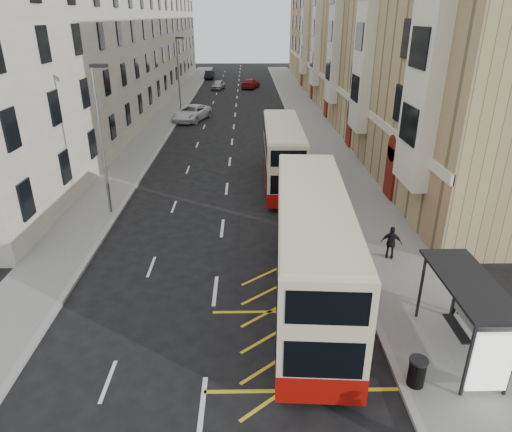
{
  "coord_description": "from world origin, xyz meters",
  "views": [
    {
      "loc": [
        1.36,
        -11.9,
        10.37
      ],
      "look_at": [
        1.73,
        6.65,
        2.17
      ],
      "focal_mm": 32.0,
      "sensor_mm": 36.0,
      "label": 1
    }
  ],
  "objects_px": {
    "bus_shelter": "(476,308)",
    "pedestrian_far": "(391,243)",
    "double_decker_rear": "(283,154)",
    "car_dark": "(209,75)",
    "street_lamp_near": "(101,133)",
    "double_decker_front": "(311,250)",
    "pedestrian_mid": "(466,295)",
    "white_van": "(191,113)",
    "car_red": "(250,83)",
    "street_lamp_far": "(179,70)",
    "litter_bin": "(417,372)",
    "car_silver": "(218,85)"
  },
  "relations": [
    {
      "from": "double_decker_rear",
      "to": "litter_bin",
      "type": "relative_size",
      "value": 10.78
    },
    {
      "from": "pedestrian_mid",
      "to": "pedestrian_far",
      "type": "xyz_separation_m",
      "value": [
        -1.38,
        4.46,
        -0.14
      ]
    },
    {
      "from": "pedestrian_mid",
      "to": "car_red",
      "type": "xyz_separation_m",
      "value": [
        -7.31,
        58.47,
        -0.36
      ]
    },
    {
      "from": "double_decker_front",
      "to": "litter_bin",
      "type": "xyz_separation_m",
      "value": [
        2.63,
        -4.64,
        -1.63
      ]
    },
    {
      "from": "bus_shelter",
      "to": "litter_bin",
      "type": "height_order",
      "value": "bus_shelter"
    },
    {
      "from": "car_silver",
      "to": "car_dark",
      "type": "bearing_deg",
      "value": 109.39
    },
    {
      "from": "double_decker_front",
      "to": "pedestrian_far",
      "type": "bearing_deg",
      "value": 41.38
    },
    {
      "from": "double_decker_rear",
      "to": "car_red",
      "type": "bearing_deg",
      "value": 93.2
    },
    {
      "from": "double_decker_rear",
      "to": "white_van",
      "type": "distance_m",
      "value": 21.79
    },
    {
      "from": "street_lamp_near",
      "to": "car_red",
      "type": "bearing_deg",
      "value": 80.3
    },
    {
      "from": "pedestrian_far",
      "to": "litter_bin",
      "type": "bearing_deg",
      "value": 98.58
    },
    {
      "from": "street_lamp_far",
      "to": "car_silver",
      "type": "xyz_separation_m",
      "value": [
        3.36,
        17.2,
        -3.97
      ]
    },
    {
      "from": "double_decker_front",
      "to": "car_dark",
      "type": "xyz_separation_m",
      "value": [
        -8.94,
        68.28,
        -1.56
      ]
    },
    {
      "from": "street_lamp_far",
      "to": "pedestrian_mid",
      "type": "distance_m",
      "value": 43.2
    },
    {
      "from": "double_decker_rear",
      "to": "street_lamp_far",
      "type": "bearing_deg",
      "value": 112.64
    },
    {
      "from": "double_decker_rear",
      "to": "car_dark",
      "type": "distance_m",
      "value": 55.31
    },
    {
      "from": "pedestrian_far",
      "to": "street_lamp_near",
      "type": "bearing_deg",
      "value": -2.48
    },
    {
      "from": "car_dark",
      "to": "car_red",
      "type": "bearing_deg",
      "value": -56.61
    },
    {
      "from": "pedestrian_mid",
      "to": "white_van",
      "type": "height_order",
      "value": "pedestrian_mid"
    },
    {
      "from": "double_decker_front",
      "to": "pedestrian_far",
      "type": "xyz_separation_m",
      "value": [
        4.1,
        3.14,
        -1.33
      ]
    },
    {
      "from": "car_dark",
      "to": "car_red",
      "type": "relative_size",
      "value": 0.86
    },
    {
      "from": "street_lamp_near",
      "to": "litter_bin",
      "type": "height_order",
      "value": "street_lamp_near"
    },
    {
      "from": "pedestrian_far",
      "to": "double_decker_rear",
      "type": "bearing_deg",
      "value": -49.12
    },
    {
      "from": "litter_bin",
      "to": "car_silver",
      "type": "height_order",
      "value": "car_silver"
    },
    {
      "from": "car_dark",
      "to": "double_decker_front",
      "type": "bearing_deg",
      "value": -81.73
    },
    {
      "from": "white_van",
      "to": "double_decker_front",
      "type": "bearing_deg",
      "value": -58.15
    },
    {
      "from": "double_decker_rear",
      "to": "pedestrian_mid",
      "type": "relative_size",
      "value": 5.47
    },
    {
      "from": "bus_shelter",
      "to": "car_red",
      "type": "relative_size",
      "value": 0.86
    },
    {
      "from": "pedestrian_mid",
      "to": "car_silver",
      "type": "xyz_separation_m",
      "value": [
        -12.21,
        57.34,
        -0.41
      ]
    },
    {
      "from": "double_decker_rear",
      "to": "car_red",
      "type": "distance_m",
      "value": 43.5
    },
    {
      "from": "bus_shelter",
      "to": "car_silver",
      "type": "distance_m",
      "value": 60.68
    },
    {
      "from": "pedestrian_mid",
      "to": "car_red",
      "type": "height_order",
      "value": "pedestrian_mid"
    },
    {
      "from": "double_decker_front",
      "to": "bus_shelter",
      "type": "bearing_deg",
      "value": -33.91
    },
    {
      "from": "street_lamp_near",
      "to": "car_silver",
      "type": "distance_m",
      "value": 47.49
    },
    {
      "from": "pedestrian_far",
      "to": "bus_shelter",
      "type": "bearing_deg",
      "value": 113.56
    },
    {
      "from": "pedestrian_mid",
      "to": "pedestrian_far",
      "type": "bearing_deg",
      "value": 77.06
    },
    {
      "from": "double_decker_rear",
      "to": "street_lamp_near",
      "type": "bearing_deg",
      "value": -153.1
    },
    {
      "from": "litter_bin",
      "to": "car_silver",
      "type": "bearing_deg",
      "value": 98.77
    },
    {
      "from": "street_lamp_near",
      "to": "double_decker_rear",
      "type": "relative_size",
      "value": 0.79
    },
    {
      "from": "bus_shelter",
      "to": "pedestrian_mid",
      "type": "distance_m",
      "value": 2.64
    },
    {
      "from": "street_lamp_near",
      "to": "pedestrian_far",
      "type": "height_order",
      "value": "street_lamp_near"
    },
    {
      "from": "bus_shelter",
      "to": "car_dark",
      "type": "distance_m",
      "value": 73.14
    },
    {
      "from": "bus_shelter",
      "to": "pedestrian_far",
      "type": "height_order",
      "value": "bus_shelter"
    },
    {
      "from": "street_lamp_near",
      "to": "pedestrian_mid",
      "type": "relative_size",
      "value": 4.32
    },
    {
      "from": "pedestrian_far",
      "to": "white_van",
      "type": "xyz_separation_m",
      "value": [
        -12.42,
        30.69,
        -0.13
      ]
    },
    {
      "from": "litter_bin",
      "to": "car_dark",
      "type": "distance_m",
      "value": 73.83
    },
    {
      "from": "pedestrian_mid",
      "to": "car_silver",
      "type": "bearing_deg",
      "value": 71.93
    },
    {
      "from": "bus_shelter",
      "to": "car_red",
      "type": "distance_m",
      "value": 61.08
    },
    {
      "from": "car_silver",
      "to": "litter_bin",
      "type": "bearing_deg",
      "value": -72.05
    },
    {
      "from": "white_van",
      "to": "street_lamp_far",
      "type": "bearing_deg",
      "value": 127.65
    }
  ]
}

